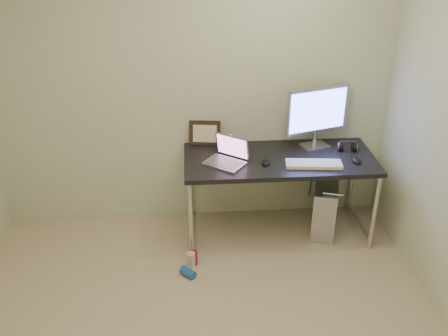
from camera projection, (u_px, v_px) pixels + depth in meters
wall_back at (191, 90)px, 4.27m from camera, size 3.50×0.02×2.50m
desk at (279, 166)px, 4.27m from camera, size 1.62×0.71×0.75m
tower_computer at (325, 208)px, 4.48m from camera, size 0.32×0.49×0.50m
cable_a at (312, 175)px, 4.69m from camera, size 0.01×0.16×0.69m
cable_b at (322, 178)px, 4.69m from camera, size 0.02×0.11×0.71m
can_red at (193, 258)px, 4.12m from camera, size 0.07×0.07×0.12m
can_white at (191, 260)px, 4.09m from camera, size 0.10×0.10×0.13m
can_blue at (188, 273)px, 4.00m from camera, size 0.14×0.14×0.07m
laptop at (228, 157)px, 4.13m from camera, size 0.40×0.39×0.22m
monitor at (317, 113)px, 4.28m from camera, size 0.57×0.23×0.55m
keyboard at (314, 164)px, 4.09m from camera, size 0.47×0.20×0.03m
mouse_right at (357, 160)px, 4.15m from camera, size 0.07×0.11×0.04m
mouse_left at (266, 162)px, 4.12m from camera, size 0.09×0.12×0.04m
headphones at (347, 147)px, 4.35m from camera, size 0.17×0.10×0.10m
picture_frame at (205, 133)px, 4.42m from camera, size 0.28×0.12×0.22m
webcam at (231, 138)px, 4.38m from camera, size 0.04×0.03×0.12m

